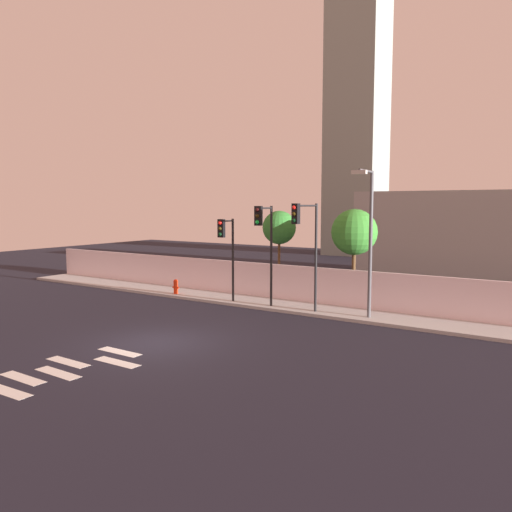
# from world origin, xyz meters

# --- Properties ---
(ground_plane) EXTENTS (80.00, 80.00, 0.00)m
(ground_plane) POSITION_xyz_m (0.00, 0.00, 0.00)
(ground_plane) COLOR black
(sidewalk) EXTENTS (36.00, 2.40, 0.15)m
(sidewalk) POSITION_xyz_m (0.00, 8.20, 0.07)
(sidewalk) COLOR #ADADAD
(sidewalk) RESTS_ON ground
(perimeter_wall) EXTENTS (36.00, 0.18, 1.80)m
(perimeter_wall) POSITION_xyz_m (0.00, 9.49, 1.05)
(perimeter_wall) COLOR silver
(perimeter_wall) RESTS_ON sidewalk
(crosswalk_marking) EXTENTS (3.15, 4.71, 0.01)m
(crosswalk_marking) POSITION_xyz_m (-0.17, -3.67, 0.00)
(crosswalk_marking) COLOR silver
(crosswalk_marking) RESTS_ON ground
(traffic_light_left) EXTENTS (0.38, 1.64, 4.88)m
(traffic_light_left) POSITION_xyz_m (0.46, 6.82, 3.72)
(traffic_light_left) COLOR black
(traffic_light_left) RESTS_ON sidewalk
(traffic_light_center) EXTENTS (0.56, 1.64, 5.00)m
(traffic_light_center) POSITION_xyz_m (2.62, 6.82, 3.79)
(traffic_light_center) COLOR black
(traffic_light_center) RESTS_ON sidewalk
(traffic_light_right) EXTENTS (0.34, 1.25, 4.23)m
(traffic_light_right) POSITION_xyz_m (-1.91, 6.99, 3.25)
(traffic_light_right) COLOR black
(traffic_light_right) RESTS_ON sidewalk
(street_lamp_curbside) EXTENTS (0.61, 1.87, 6.39)m
(street_lamp_curbside) POSITION_xyz_m (5.32, 7.49, 3.95)
(street_lamp_curbside) COLOR #4C4C51
(street_lamp_curbside) RESTS_ON sidewalk
(fire_hydrant) EXTENTS (0.44, 0.26, 0.81)m
(fire_hydrant) POSITION_xyz_m (-5.81, 7.50, 0.59)
(fire_hydrant) COLOR red
(fire_hydrant) RESTS_ON sidewalk
(roadside_tree_leftmost) EXTENTS (1.87, 1.87, 4.76)m
(roadside_tree_leftmost) POSITION_xyz_m (-1.16, 10.92, 3.80)
(roadside_tree_leftmost) COLOR brown
(roadside_tree_leftmost) RESTS_ON ground
(roadside_tree_midleft) EXTENTS (2.35, 2.35, 4.88)m
(roadside_tree_midleft) POSITION_xyz_m (3.27, 10.92, 3.69)
(roadside_tree_midleft) COLOR brown
(roadside_tree_midleft) RESTS_ON ground
(low_building_distant) EXTENTS (12.46, 6.00, 6.01)m
(low_building_distant) POSITION_xyz_m (5.55, 23.49, 3.00)
(low_building_distant) COLOR #A0A0A0
(low_building_distant) RESTS_ON ground
(tower_on_skyline) EXTENTS (5.27, 5.00, 29.55)m
(tower_on_skyline) POSITION_xyz_m (-6.62, 35.49, 14.77)
(tower_on_skyline) COLOR gray
(tower_on_skyline) RESTS_ON ground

